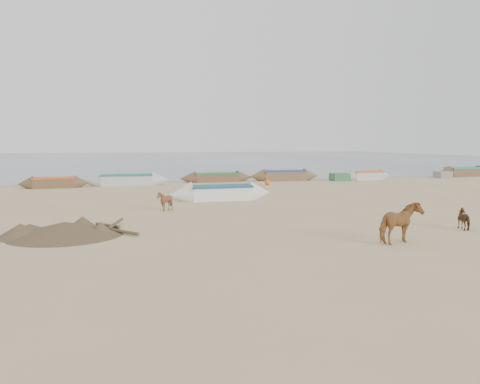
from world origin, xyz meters
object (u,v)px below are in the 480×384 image
cow_adult (400,223)px  calf_front (165,201)px  near_canoe (221,193)px  calf_right (466,219)px

cow_adult → calf_front: 11.52m
near_canoe → calf_front: bearing=-135.3°
calf_right → near_canoe: (-7.15, 11.39, 0.02)m
cow_adult → near_canoe: 13.38m
calf_front → calf_right: size_ratio=1.22×
calf_front → calf_right: calf_front is taller
calf_front → calf_right: 13.20m
calf_front → near_canoe: calf_front is taller
near_canoe → calf_right: bearing=-59.1°
calf_front → calf_right: (10.70, -7.73, -0.09)m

